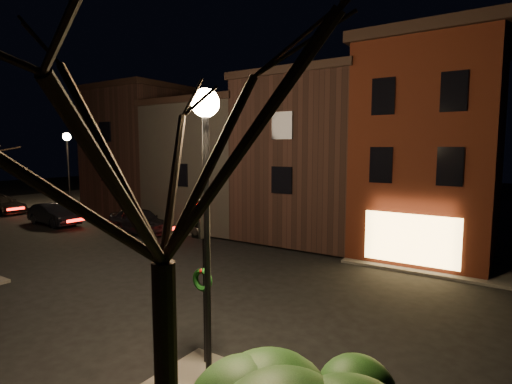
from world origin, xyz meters
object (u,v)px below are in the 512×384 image
street_lamp_near (206,157)px  street_lamp_far (67,151)px  parked_car_c (0,204)px  bare_tree_right (159,91)px  parked_car_b (54,214)px  traffic_signal (202,256)px  parked_car_a (140,221)px

street_lamp_near → street_lamp_far: (-25.20, 12.20, 0.00)m
street_lamp_far → parked_car_c: 7.39m
street_lamp_near → street_lamp_far: bearing=154.2°
bare_tree_right → parked_car_b: size_ratio=1.85×
traffic_signal → street_lamp_far: bearing=154.5°
street_lamp_near → parked_car_a: size_ratio=1.37×
parked_car_c → traffic_signal: bearing=-112.4°
street_lamp_far → traffic_signal: (24.60, -11.71, -2.37)m
street_lamp_far → bare_tree_right: bearing=-29.0°
street_lamp_near → parked_car_a: (-14.30, 10.18, -4.37)m
street_lamp_near → traffic_signal: 2.49m
bare_tree_right → parked_car_b: bare_tree_right is taller
street_lamp_near → bare_tree_right: bare_tree_right is taller
street_lamp_near → parked_car_b: 23.64m
parked_car_b → bare_tree_right: bearing=-113.3°
parked_car_a → parked_car_c: 15.94m
bare_tree_right → street_lamp_near: bearing=117.5°
bare_tree_right → parked_car_c: size_ratio=1.62×
traffic_signal → bare_tree_right: size_ratio=0.48×
street_lamp_far → bare_tree_right: (26.50, -14.70, 0.97)m
street_lamp_far → parked_car_a: (10.90, -2.02, -4.37)m
street_lamp_near → traffic_signal: size_ratio=1.60×
traffic_signal → bare_tree_right: bare_tree_right is taller
street_lamp_far → bare_tree_right: 30.32m
bare_tree_right → parked_car_a: bare_tree_right is taller
parked_car_b → parked_car_a: bearing=-75.7°
street_lamp_near → parked_car_c: bearing=163.3°
street_lamp_near → traffic_signal: street_lamp_near is taller
bare_tree_right → parked_car_b: (-22.83, 11.21, -5.39)m
traffic_signal → parked_car_c: 30.88m
bare_tree_right → parked_car_c: 33.97m
traffic_signal → parked_car_c: traffic_signal is taller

